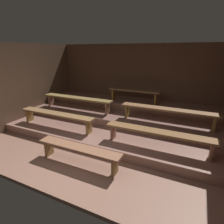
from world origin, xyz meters
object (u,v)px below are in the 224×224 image
object	(u,v)px
bench_floor_center	(79,150)
bench_lower_left	(56,115)
bench_middle_left	(77,99)
bench_middle_right	(167,111)
bench_lower_right	(158,134)
bench_upper_center	(134,92)

from	to	relation	value
bench_floor_center	bench_lower_left	distance (m)	1.75
bench_middle_left	bench_middle_right	distance (m)	2.87
bench_lower_right	bench_middle_left	bearing A→B (deg)	160.29
bench_middle_right	bench_lower_right	bearing A→B (deg)	-90.79
bench_upper_center	bench_floor_center	bearing A→B (deg)	-93.50
bench_lower_left	bench_middle_left	distance (m)	1.05
bench_middle_left	bench_middle_right	size ratio (longest dim) A/B	1.00
bench_lower_left	bench_upper_center	size ratio (longest dim) A/B	1.39
bench_floor_center	bench_upper_center	xyz separation A→B (m)	(0.18, 2.94, 0.66)
bench_floor_center	bench_lower_right	size ratio (longest dim) A/B	0.80
bench_lower_left	bench_middle_right	xyz separation A→B (m)	(2.86, 1.02, 0.22)
bench_floor_center	bench_middle_left	world-z (taller)	bench_middle_left
bench_lower_right	bench_upper_center	bearing A→B (deg)	122.13
bench_lower_right	bench_middle_left	distance (m)	3.04
bench_floor_center	bench_middle_left	bearing A→B (deg)	125.79
bench_floor_center	bench_lower_right	distance (m)	1.73
bench_floor_center	bench_lower_right	xyz separation A→B (m)	(1.41, 0.98, 0.23)
bench_floor_center	bench_lower_left	world-z (taller)	bench_lower_left
bench_lower_left	bench_upper_center	world-z (taller)	bench_upper_center
bench_middle_left	bench_middle_right	world-z (taller)	same
bench_middle_left	bench_floor_center	bearing A→B (deg)	-54.21
bench_middle_right	bench_floor_center	bearing A→B (deg)	-125.39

